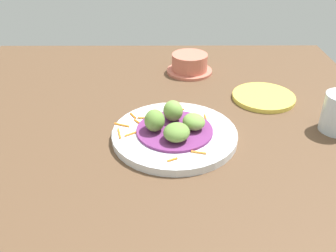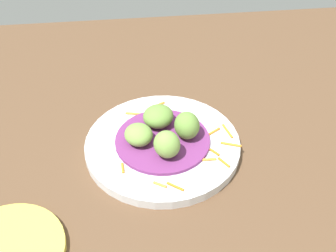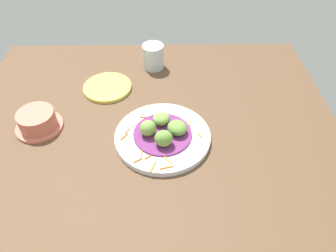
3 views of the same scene
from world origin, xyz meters
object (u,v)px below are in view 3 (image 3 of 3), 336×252
guac_scoop_center (164,138)px  guac_scoop_right (177,128)px  main_plate (163,137)px  water_glass (153,56)px  guac_scoop_back (161,119)px  guac_scoop_left (148,128)px  terracotta_bowl (38,121)px  side_plate_small (107,87)px

guac_scoop_center → guac_scoop_right: size_ratio=0.88×
main_plate → water_glass: size_ratio=3.08×
guac_scoop_back → guac_scoop_center: bearing=4.2°
water_glass → guac_scoop_left: bearing=-1.4°
terracotta_bowl → water_glass: bearing=133.4°
guac_scoop_back → main_plate: bearing=4.2°
side_plate_small → guac_scoop_center: bearing=34.3°
guac_scoop_back → water_glass: (-31.42, -2.83, 0.40)cm
guac_scoop_center → side_plate_small: 32.77cm
guac_scoop_back → terracotta_bowl: size_ratio=0.37×
guac_scoop_left → guac_scoop_center: 5.64cm
main_plate → guac_scoop_left: (0.29, -3.98, 3.66)cm
guac_scoop_left → water_glass: (-35.69, 0.85, -0.24)cm
main_plate → guac_scoop_center: bearing=4.2°
water_glass → side_plate_small: bearing=-50.0°
guac_scoop_center → guac_scoop_back: bearing=-175.8°
terracotta_bowl → water_glass: water_glass is taller
guac_scoop_back → side_plate_small: bearing=-136.9°
guac_scoop_center → terracotta_bowl: (-9.01, -35.54, -1.97)cm
main_plate → terracotta_bowl: 35.65cm
main_plate → water_glass: bearing=-175.0°
water_glass → guac_scoop_right: bearing=11.4°
guac_scoop_center → terracotta_bowl: 36.72cm
guac_scoop_left → terracotta_bowl: size_ratio=0.34×
guac_scoop_center → guac_scoop_right: 5.67cm
main_plate → guac_scoop_left: size_ratio=5.85×
guac_scoop_left → guac_scoop_right: guac_scoop_left is taller
water_glass → guac_scoop_center: bearing=5.0°
guac_scoop_back → side_plate_small: size_ratio=0.31×
guac_scoop_left → water_glass: bearing=178.6°
guac_scoop_right → guac_scoop_left: bearing=-85.8°
water_glass → terracotta_bowl: bearing=-46.6°
guac_scoop_left → side_plate_small: 27.40cm
terracotta_bowl → water_glass: 44.24cm
guac_scoop_back → side_plate_small: (-18.93, -17.73, -3.32)cm
guac_scoop_right → guac_scoop_back: 5.64cm
guac_scoop_center → water_glass: (-39.38, -3.42, -0.27)cm
guac_scoop_right → guac_scoop_back: (-3.69, -4.27, -0.10)cm
guac_scoop_center → side_plate_small: bearing=-145.7°
guac_scoop_center → side_plate_small: size_ratio=0.31×
main_plate → guac_scoop_right: bearing=94.2°
guac_scoop_center → main_plate: bearing=-175.8°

